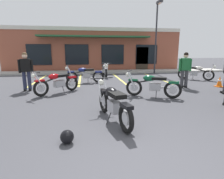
{
  "coord_description": "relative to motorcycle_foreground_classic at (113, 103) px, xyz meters",
  "views": [
    {
      "loc": [
        -0.91,
        -2.12,
        1.7
      ],
      "look_at": [
        -0.1,
        3.3,
        0.55
      ],
      "focal_mm": 29.03,
      "sensor_mm": 36.0,
      "label": 1
    }
  ],
  "objects": [
    {
      "name": "traffic_cone",
      "position": [
        5.86,
        3.65,
        -0.2
      ],
      "size": [
        0.34,
        0.34,
        0.53
      ],
      "color": "orange",
      "rests_on": "ground_plane"
    },
    {
      "name": "motorcycle_red_sportbike",
      "position": [
        6.06,
        5.92,
        0.0
      ],
      "size": [
        1.76,
        1.52,
        0.98
      ],
      "color": "black",
      "rests_on": "ground_plane"
    },
    {
      "name": "motorcycle_black_cruiser",
      "position": [
        1.84,
        2.18,
        0.0
      ],
      "size": [
        1.94,
        1.23,
        0.98
      ],
      "color": "black",
      "rests_on": "ground_plane"
    },
    {
      "name": "ground_plane",
      "position": [
        0.25,
        1.97,
        -0.46
      ],
      "size": [
        80.0,
        80.0,
        0.0
      ],
      "primitive_type": "plane",
      "color": "#3D3D42"
    },
    {
      "name": "sidewalk_kerb",
      "position": [
        0.25,
        10.6,
        -0.39
      ],
      "size": [
        22.0,
        1.8,
        0.14
      ],
      "primitive_type": "cube",
      "color": "#A8A59E",
      "rests_on": "ground_plane"
    },
    {
      "name": "person_in_shorts_foreground",
      "position": [
        -3.2,
        4.1,
        0.49
      ],
      "size": [
        0.61,
        0.31,
        1.68
      ],
      "color": "black",
      "rests_on": "ground_plane"
    },
    {
      "name": "person_near_building",
      "position": [
        4.01,
        3.7,
        0.49
      ],
      "size": [
        0.61,
        0.31,
        1.68
      ],
      "color": "black",
      "rests_on": "ground_plane"
    },
    {
      "name": "motorcycle_foreground_classic",
      "position": [
        0.0,
        0.0,
        0.0
      ],
      "size": [
        0.85,
        2.08,
        0.98
      ],
      "color": "black",
      "rests_on": "ground_plane"
    },
    {
      "name": "motorcycle_blue_standard",
      "position": [
        0.69,
        8.3,
        0.0
      ],
      "size": [
        0.66,
        2.11,
        0.98
      ],
      "color": "black",
      "rests_on": "ground_plane"
    },
    {
      "name": "brick_storefront_building",
      "position": [
        0.25,
        14.49,
        1.41
      ],
      "size": [
        15.4,
        6.4,
        3.73
      ],
      "color": "brown",
      "rests_on": "ground_plane"
    },
    {
      "name": "helmet_on_pavement",
      "position": [
        -1.03,
        -1.0,
        -0.33
      ],
      "size": [
        0.26,
        0.26,
        0.26
      ],
      "color": "black",
      "rests_on": "ground_plane"
    },
    {
      "name": "painted_stall_lines",
      "position": [
        0.25,
        7.0,
        -0.46
      ],
      "size": [
        7.54,
        4.8,
        0.01
      ],
      "color": "#DBCC4C",
      "rests_on": "ground_plane"
    },
    {
      "name": "parking_lot_lamp_post",
      "position": [
        4.81,
        9.4,
        2.94
      ],
      "size": [
        0.24,
        0.76,
        5.3
      ],
      "color": "#2D2D33",
      "rests_on": "ground_plane"
    },
    {
      "name": "motorcycle_green_cafe_racer",
      "position": [
        -1.82,
        3.34,
        0.0
      ],
      "size": [
        1.74,
        1.56,
        0.98
      ],
      "color": "black",
      "rests_on": "ground_plane"
    },
    {
      "name": "motorcycle_orange_scrambler",
      "position": [
        -0.68,
        5.81,
        0.0
      ],
      "size": [
        2.11,
        0.66,
        0.98
      ],
      "color": "black",
      "rests_on": "ground_plane"
    }
  ]
}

